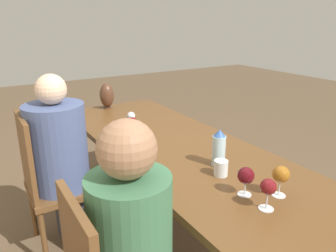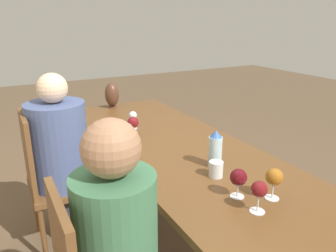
{
  "view_description": "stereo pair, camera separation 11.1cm",
  "coord_description": "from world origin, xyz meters",
  "px_view_note": "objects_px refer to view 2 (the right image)",
  "views": [
    {
      "loc": [
        -1.59,
        1.12,
        1.59
      ],
      "look_at": [
        0.25,
        0.0,
        0.86
      ],
      "focal_mm": 35.0,
      "sensor_mm": 36.0,
      "label": 1
    },
    {
      "loc": [
        -1.65,
        1.03,
        1.59
      ],
      "look_at": [
        0.25,
        0.0,
        0.86
      ],
      "focal_mm": 35.0,
      "sensor_mm": 36.0,
      "label": 2
    }
  ],
  "objects_px": {
    "wine_glass_4": "(274,177)",
    "wine_glass_3": "(133,123)",
    "chair_far": "(51,178)",
    "wine_glass_2": "(133,116)",
    "water_tumbler": "(216,169)",
    "wine_glass_0": "(259,190)",
    "person_far": "(62,157)",
    "wine_glass_1": "(238,178)",
    "vase": "(112,95)",
    "water_bottle": "(215,149)"
  },
  "relations": [
    {
      "from": "wine_glass_0",
      "to": "chair_far",
      "type": "distance_m",
      "value": 1.49
    },
    {
      "from": "wine_glass_0",
      "to": "wine_glass_1",
      "type": "bearing_deg",
      "value": -1.97
    },
    {
      "from": "water_bottle",
      "to": "wine_glass_3",
      "type": "distance_m",
      "value": 0.72
    },
    {
      "from": "water_tumbler",
      "to": "wine_glass_3",
      "type": "distance_m",
      "value": 0.81
    },
    {
      "from": "water_tumbler",
      "to": "wine_glass_3",
      "type": "relative_size",
      "value": 0.59
    },
    {
      "from": "water_bottle",
      "to": "vase",
      "type": "xyz_separation_m",
      "value": [
        1.51,
        0.09,
        0.02
      ]
    },
    {
      "from": "wine_glass_1",
      "to": "chair_far",
      "type": "distance_m",
      "value": 1.37
    },
    {
      "from": "wine_glass_1",
      "to": "wine_glass_3",
      "type": "relative_size",
      "value": 0.97
    },
    {
      "from": "vase",
      "to": "wine_glass_2",
      "type": "relative_size",
      "value": 1.73
    },
    {
      "from": "wine_glass_4",
      "to": "chair_far",
      "type": "height_order",
      "value": "chair_far"
    },
    {
      "from": "water_tumbler",
      "to": "wine_glass_3",
      "type": "bearing_deg",
      "value": 10.92
    },
    {
      "from": "person_far",
      "to": "wine_glass_0",
      "type": "bearing_deg",
      "value": -154.64
    },
    {
      "from": "wine_glass_4",
      "to": "wine_glass_0",
      "type": "bearing_deg",
      "value": 110.13
    },
    {
      "from": "wine_glass_0",
      "to": "wine_glass_3",
      "type": "height_order",
      "value": "same"
    },
    {
      "from": "wine_glass_2",
      "to": "wine_glass_1",
      "type": "bearing_deg",
      "value": -177.57
    },
    {
      "from": "wine_glass_2",
      "to": "wine_glass_4",
      "type": "bearing_deg",
      "value": -171.67
    },
    {
      "from": "wine_glass_4",
      "to": "wine_glass_3",
      "type": "bearing_deg",
      "value": 12.96
    },
    {
      "from": "vase",
      "to": "wine_glass_4",
      "type": "relative_size",
      "value": 1.54
    },
    {
      "from": "wine_glass_0",
      "to": "wine_glass_1",
      "type": "height_order",
      "value": "wine_glass_0"
    },
    {
      "from": "wine_glass_1",
      "to": "person_far",
      "type": "xyz_separation_m",
      "value": [
        1.13,
        0.61,
        -0.21
      ]
    },
    {
      "from": "wine_glass_0",
      "to": "water_bottle",
      "type": "bearing_deg",
      "value": -13.03
    },
    {
      "from": "wine_glass_4",
      "to": "person_far",
      "type": "height_order",
      "value": "person_far"
    },
    {
      "from": "water_tumbler",
      "to": "vase",
      "type": "distance_m",
      "value": 1.62
    },
    {
      "from": "vase",
      "to": "wine_glass_1",
      "type": "bearing_deg",
      "value": 179.59
    },
    {
      "from": "water_bottle",
      "to": "wine_glass_3",
      "type": "xyz_separation_m",
      "value": [
        0.68,
        0.22,
        -0.0
      ]
    },
    {
      "from": "vase",
      "to": "person_far",
      "type": "relative_size",
      "value": 0.19
    },
    {
      "from": "water_tumbler",
      "to": "wine_glass_0",
      "type": "height_order",
      "value": "wine_glass_0"
    },
    {
      "from": "water_bottle",
      "to": "chair_far",
      "type": "xyz_separation_m",
      "value": [
        0.8,
        0.81,
        -0.35
      ]
    },
    {
      "from": "wine_glass_2",
      "to": "wine_glass_3",
      "type": "relative_size",
      "value": 0.93
    },
    {
      "from": "vase",
      "to": "wine_glass_3",
      "type": "height_order",
      "value": "vase"
    },
    {
      "from": "wine_glass_1",
      "to": "person_far",
      "type": "distance_m",
      "value": 1.3
    },
    {
      "from": "wine_glass_0",
      "to": "wine_glass_2",
      "type": "xyz_separation_m",
      "value": [
        1.32,
        0.05,
        -0.01
      ]
    },
    {
      "from": "vase",
      "to": "water_bottle",
      "type": "bearing_deg",
      "value": -176.58
    },
    {
      "from": "water_tumbler",
      "to": "wine_glass_1",
      "type": "relative_size",
      "value": 0.6
    },
    {
      "from": "wine_glass_3",
      "to": "person_far",
      "type": "relative_size",
      "value": 0.12
    },
    {
      "from": "wine_glass_0",
      "to": "wine_glass_1",
      "type": "relative_size",
      "value": 1.03
    },
    {
      "from": "wine_glass_2",
      "to": "wine_glass_3",
      "type": "height_order",
      "value": "wine_glass_3"
    },
    {
      "from": "water_tumbler",
      "to": "wine_glass_3",
      "type": "xyz_separation_m",
      "value": [
        0.79,
        0.15,
        0.06
      ]
    },
    {
      "from": "water_bottle",
      "to": "wine_glass_4",
      "type": "bearing_deg",
      "value": -175.64
    },
    {
      "from": "water_bottle",
      "to": "vase",
      "type": "distance_m",
      "value": 1.52
    },
    {
      "from": "wine_glass_4",
      "to": "person_far",
      "type": "bearing_deg",
      "value": 31.35
    },
    {
      "from": "water_bottle",
      "to": "vase",
      "type": "relative_size",
      "value": 0.92
    },
    {
      "from": "chair_far",
      "to": "wine_glass_2",
      "type": "bearing_deg",
      "value": -85.63
    },
    {
      "from": "wine_glass_0",
      "to": "wine_glass_4",
      "type": "height_order",
      "value": "wine_glass_4"
    },
    {
      "from": "water_tumbler",
      "to": "wine_glass_0",
      "type": "bearing_deg",
      "value": 173.82
    },
    {
      "from": "wine_glass_2",
      "to": "chair_far",
      "type": "xyz_separation_m",
      "value": [
        -0.05,
        0.65,
        -0.34
      ]
    },
    {
      "from": "vase",
      "to": "wine_glass_1",
      "type": "xyz_separation_m",
      "value": [
        -1.84,
        0.01,
        -0.02
      ]
    },
    {
      "from": "water_tumbler",
      "to": "wine_glass_4",
      "type": "height_order",
      "value": "wine_glass_4"
    },
    {
      "from": "wine_glass_3",
      "to": "person_far",
      "type": "distance_m",
      "value": 0.55
    },
    {
      "from": "wine_glass_3",
      "to": "wine_glass_1",
      "type": "bearing_deg",
      "value": -173.34
    }
  ]
}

